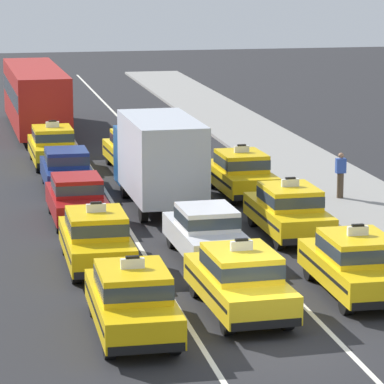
# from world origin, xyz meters

# --- Properties ---
(ground_plane) EXTENTS (160.00, 160.00, 0.00)m
(ground_plane) POSITION_xyz_m (0.00, 0.00, 0.00)
(ground_plane) COLOR #232326
(lane_stripe_left_center) EXTENTS (0.14, 80.00, 0.01)m
(lane_stripe_left_center) POSITION_xyz_m (-1.60, 20.00, 0.00)
(lane_stripe_left_center) COLOR silver
(lane_stripe_left_center) RESTS_ON ground
(lane_stripe_center_right) EXTENTS (0.14, 80.00, 0.01)m
(lane_stripe_center_right) POSITION_xyz_m (1.60, 20.00, 0.00)
(lane_stripe_center_right) COLOR silver
(lane_stripe_center_right) RESTS_ON ground
(sidewalk_curb) EXTENTS (4.00, 90.00, 0.15)m
(sidewalk_curb) POSITION_xyz_m (7.20, 15.00, 0.07)
(sidewalk_curb) COLOR gray
(sidewalk_curb) RESTS_ON ground
(taxi_left_nearest) EXTENTS (1.86, 4.58, 1.96)m
(taxi_left_nearest) POSITION_xyz_m (-3.03, 1.49, 0.88)
(taxi_left_nearest) COLOR black
(taxi_left_nearest) RESTS_ON ground
(taxi_left_second) EXTENTS (1.85, 4.57, 1.96)m
(taxi_left_second) POSITION_xyz_m (-3.18, 7.46, 0.88)
(taxi_left_second) COLOR black
(taxi_left_second) RESTS_ON ground
(sedan_left_third) EXTENTS (1.80, 4.31, 1.58)m
(sedan_left_third) POSITION_xyz_m (-3.15, 13.16, 0.85)
(sedan_left_third) COLOR black
(sedan_left_third) RESTS_ON ground
(sedan_left_fourth) EXTENTS (1.79, 4.31, 1.58)m
(sedan_left_fourth) POSITION_xyz_m (-3.01, 18.44, 0.85)
(sedan_left_fourth) COLOR black
(sedan_left_fourth) RESTS_ON ground
(taxi_left_fifth) EXTENTS (1.87, 4.58, 1.96)m
(taxi_left_fifth) POSITION_xyz_m (-3.11, 23.67, 0.88)
(taxi_left_fifth) COLOR black
(taxi_left_fifth) RESTS_ON ground
(bus_left_sixth) EXTENTS (2.75, 11.25, 3.22)m
(bus_left_sixth) POSITION_xyz_m (-3.18, 33.46, 1.82)
(bus_left_sixth) COLOR black
(bus_left_sixth) RESTS_ON ground
(taxi_center_nearest) EXTENTS (1.99, 4.63, 1.96)m
(taxi_center_nearest) POSITION_xyz_m (-0.15, 2.56, 0.88)
(taxi_center_nearest) COLOR black
(taxi_center_nearest) RESTS_ON ground
(sedan_center_second) EXTENTS (1.88, 4.35, 1.58)m
(sedan_center_second) POSITION_xyz_m (0.12, 7.74, 0.85)
(sedan_center_second) COLOR black
(sedan_center_second) RESTS_ON ground
(box_truck_center_third) EXTENTS (2.39, 7.00, 3.27)m
(box_truck_center_third) POSITION_xyz_m (-0.07, 15.07, 1.78)
(box_truck_center_third) COLOR black
(box_truck_center_third) RESTS_ON ground
(taxi_center_fourth) EXTENTS (2.00, 4.63, 1.96)m
(taxi_center_fourth) POSITION_xyz_m (0.06, 21.84, 0.88)
(taxi_center_fourth) COLOR black
(taxi_center_fourth) RESTS_ON ground
(taxi_right_nearest) EXTENTS (1.84, 4.57, 1.96)m
(taxi_right_nearest) POSITION_xyz_m (3.20, 3.42, 0.88)
(taxi_right_nearest) COLOR black
(taxi_right_nearest) RESTS_ON ground
(taxi_right_second) EXTENTS (1.85, 4.57, 1.96)m
(taxi_right_second) POSITION_xyz_m (3.25, 9.79, 0.88)
(taxi_right_second) COLOR black
(taxi_right_second) RESTS_ON ground
(taxi_right_third) EXTENTS (1.92, 4.60, 1.96)m
(taxi_right_third) POSITION_xyz_m (3.25, 16.13, 0.88)
(taxi_right_third) COLOR black
(taxi_right_third) RESTS_ON ground
(pedestrian_near_crosswalk) EXTENTS (0.36, 0.24, 1.66)m
(pedestrian_near_crosswalk) POSITION_xyz_m (6.55, 14.38, 0.99)
(pedestrian_near_crosswalk) COLOR #473828
(pedestrian_near_crosswalk) RESTS_ON sidewalk_curb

